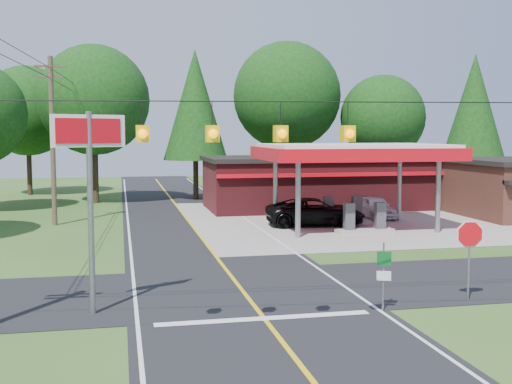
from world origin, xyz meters
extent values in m
plane|color=#2A541D|center=(0.00, 0.00, 0.00)|extent=(120.00, 120.00, 0.00)
cube|color=black|center=(0.00, 0.00, 0.01)|extent=(8.00, 120.00, 0.02)
cube|color=black|center=(0.00, 0.00, 0.01)|extent=(70.00, 7.00, 0.02)
cube|color=yellow|center=(0.00, 0.00, 0.03)|extent=(0.15, 110.00, 0.00)
cylinder|color=gray|center=(5.00, 10.50, 2.10)|extent=(0.28, 0.28, 4.20)
cylinder|color=gray|center=(5.00, 15.50, 2.10)|extent=(0.28, 0.28, 4.20)
cylinder|color=gray|center=(13.00, 10.50, 2.10)|extent=(0.28, 0.28, 4.20)
cylinder|color=gray|center=(13.00, 15.50, 2.10)|extent=(0.28, 0.28, 4.20)
cube|color=red|center=(9.00, 13.00, 4.35)|extent=(10.60, 7.40, 0.70)
cube|color=white|center=(9.00, 13.00, 4.75)|extent=(10.00, 7.00, 0.25)
cube|color=#9E9B93|center=(9.00, 11.20, 0.13)|extent=(3.20, 0.90, 0.22)
cube|color=#3F3F44|center=(8.10, 11.20, 0.95)|extent=(0.55, 0.45, 1.50)
cube|color=#3F3F44|center=(9.90, 11.20, 0.95)|extent=(0.55, 0.45, 1.50)
cube|color=#9E9B93|center=(9.00, 14.80, 0.13)|extent=(3.20, 0.90, 0.22)
cube|color=#3F3F44|center=(8.10, 14.80, 0.95)|extent=(0.55, 0.45, 1.50)
cube|color=#3F3F44|center=(9.90, 14.80, 0.95)|extent=(0.55, 0.45, 1.50)
cube|color=maroon|center=(10.00, 23.00, 1.75)|extent=(16.00, 7.00, 3.50)
cube|color=black|center=(10.00, 23.00, 3.65)|extent=(16.40, 7.40, 0.30)
cube|color=red|center=(10.00, 19.40, 2.70)|extent=(16.00, 0.50, 0.25)
cylinder|color=#473828|center=(-8.00, 18.00, 5.00)|extent=(0.30, 0.30, 10.00)
cube|color=#473828|center=(-8.00, 18.00, 9.40)|extent=(1.80, 0.12, 0.12)
cube|color=#473828|center=(-8.00, 18.00, 8.80)|extent=(1.40, 0.12, 0.12)
cylinder|color=#473828|center=(-6.50, 35.00, 4.75)|extent=(0.30, 0.30, 9.50)
cube|color=#E3BC0B|center=(-3.55, -5.70, 5.50)|extent=(0.32, 0.32, 0.42)
cube|color=#E3BC0B|center=(-1.85, -5.90, 5.50)|extent=(0.32, 0.32, 0.42)
cube|color=#E3BC0B|center=(-0.15, -6.10, 5.50)|extent=(0.32, 0.32, 0.42)
cube|color=#E3BC0B|center=(1.55, -6.30, 5.50)|extent=(0.32, 0.32, 0.42)
cylinder|color=#332316|center=(-6.00, 30.00, 2.34)|extent=(0.44, 0.44, 4.68)
sphere|color=#10340E|center=(-6.00, 30.00, 8.06)|extent=(8.58, 8.58, 8.58)
cylinder|color=#332316|center=(2.00, 31.00, 2.16)|extent=(0.44, 0.44, 4.32)
cone|color=#10340E|center=(2.00, 31.00, 7.80)|extent=(5.28, 5.28, 9.00)
cylinder|color=#332316|center=(10.00, 32.00, 2.52)|extent=(0.44, 0.44, 5.04)
sphere|color=#10340E|center=(10.00, 32.00, 8.68)|extent=(9.24, 9.24, 9.24)
cylinder|color=#332316|center=(18.00, 30.00, 1.98)|extent=(0.44, 0.44, 3.96)
sphere|color=#10340E|center=(18.00, 30.00, 6.82)|extent=(7.26, 7.26, 7.26)
cylinder|color=#332316|center=(26.00, 29.00, 2.16)|extent=(0.44, 0.44, 4.32)
cone|color=#10340E|center=(26.00, 29.00, 7.80)|extent=(5.28, 5.28, 9.00)
cylinder|color=#332316|center=(-12.00, 38.00, 2.16)|extent=(0.44, 0.44, 4.32)
sphere|color=#10340E|center=(-12.00, 38.00, 7.44)|extent=(7.92, 7.92, 7.92)
imported|color=black|center=(7.19, 14.50, 0.82)|extent=(6.41, 6.41, 1.63)
imported|color=white|center=(12.00, 17.00, 0.71)|extent=(4.25, 4.25, 1.42)
cylinder|color=gray|center=(-5.00, -2.00, 3.08)|extent=(0.18, 0.18, 6.16)
cube|color=white|center=(-5.00, -2.00, 5.58)|extent=(2.12, 1.02, 0.97)
cube|color=red|center=(-5.00, -2.05, 5.58)|extent=(1.86, 0.89, 0.75)
cylinder|color=gray|center=(7.00, -3.00, 1.27)|extent=(0.07, 0.07, 2.54)
cylinder|color=gray|center=(3.80, -3.50, 1.08)|extent=(0.06, 0.06, 2.16)
cube|color=#0C591E|center=(3.80, -3.54, 1.66)|extent=(0.43, 0.18, 0.44)
cube|color=white|center=(3.80, -3.54, 1.12)|extent=(0.43, 0.18, 0.29)
camera|label=1|loc=(-4.10, -21.75, 5.53)|focal=45.00mm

